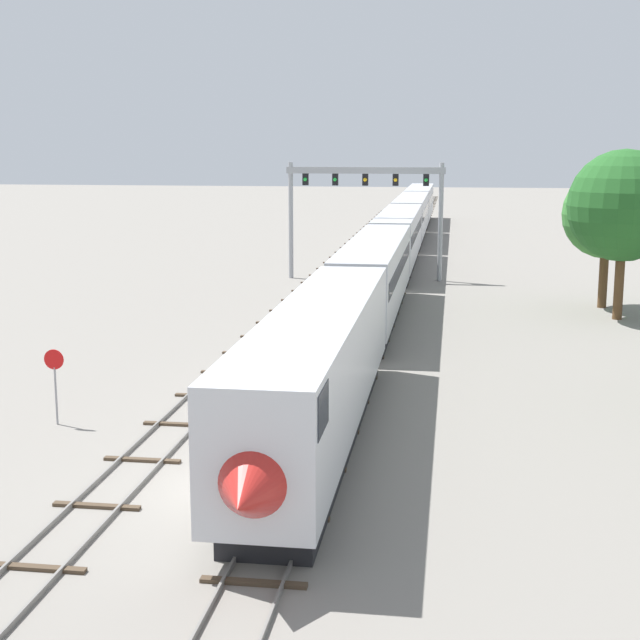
{
  "coord_description": "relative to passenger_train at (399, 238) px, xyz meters",
  "views": [
    {
      "loc": [
        6.5,
        -26.06,
        10.34
      ],
      "look_at": [
        1.0,
        12.0,
        3.0
      ],
      "focal_mm": 52.0,
      "sensor_mm": 36.0,
      "label": 1
    }
  ],
  "objects": [
    {
      "name": "ground_plane",
      "position": [
        -2.0,
        -50.95,
        -2.61
      ],
      "size": [
        400.0,
        400.0,
        0.0
      ],
      "primitive_type": "plane",
      "color": "gray"
    },
    {
      "name": "trackside_tree_mid",
      "position": [
        14.32,
        -20.58,
        4.14
      ],
      "size": [
        6.57,
        6.57,
        10.06
      ],
      "color": "brown",
      "rests_on": "ground"
    },
    {
      "name": "track_main",
      "position": [
        0.0,
        9.05,
        -2.54
      ],
      "size": [
        2.6,
        200.0,
        0.16
      ],
      "color": "slate",
      "rests_on": "ground"
    },
    {
      "name": "track_near",
      "position": [
        -5.5,
        -10.95,
        -2.54
      ],
      "size": [
        2.6,
        160.0,
        0.16
      ],
      "color": "slate",
      "rests_on": "ground"
    },
    {
      "name": "trackside_tree_left",
      "position": [
        14.03,
        -16.56,
        3.33
      ],
      "size": [
        5.59,
        5.59,
        8.77
      ],
      "color": "brown",
      "rests_on": "ground"
    },
    {
      "name": "passenger_train",
      "position": [
        0.0,
        0.0,
        0.0
      ],
      "size": [
        3.04,
        114.31,
        4.8
      ],
      "color": "silver",
      "rests_on": "ground"
    },
    {
      "name": "stop_sign",
      "position": [
        -10.0,
        -45.45,
        -0.74
      ],
      "size": [
        0.76,
        0.08,
        2.88
      ],
      "color": "gray",
      "rests_on": "ground"
    },
    {
      "name": "signal_gantry",
      "position": [
        -2.25,
        -6.29,
        3.92
      ],
      "size": [
        12.1,
        0.49,
        8.94
      ],
      "color": "#999BA0",
      "rests_on": "ground"
    }
  ]
}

